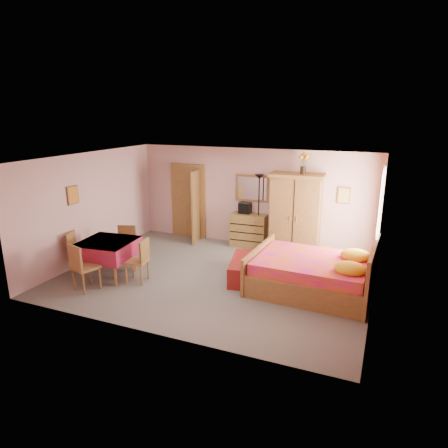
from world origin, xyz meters
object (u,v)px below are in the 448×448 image
at_px(bench, 243,268).
at_px(chair_south, 86,267).
at_px(stereo, 245,208).
at_px(chair_east, 137,261).
at_px(chair_north, 125,247).
at_px(bed, 312,264).
at_px(chair_west, 80,252).
at_px(wall_mirror, 252,188).
at_px(wardrobe, 295,215).
at_px(dining_table, 108,259).
at_px(chest_of_drawers, 249,230).
at_px(floor_lamp, 259,212).
at_px(sunflower_vase, 303,164).

xyz_separation_m(bench, chair_south, (-2.73, -1.77, 0.28)).
distance_m(stereo, chair_east, 3.47).
bearing_deg(bench, chair_north, -171.61).
bearing_deg(stereo, bed, -44.24).
bearing_deg(chair_west, wall_mirror, 120.26).
distance_m(chair_north, chair_west, 0.99).
xyz_separation_m(wardrobe, dining_table, (-3.43, -3.00, -0.62)).
height_order(chest_of_drawers, chair_south, chair_south).
height_order(stereo, dining_table, stereo).
distance_m(wardrobe, bench, 2.22).
bearing_deg(chest_of_drawers, chair_north, -134.45).
xyz_separation_m(chest_of_drawers, floor_lamp, (0.27, -0.02, 0.54)).
height_order(wall_mirror, chair_east, wall_mirror).
relative_size(wall_mirror, chair_west, 1.00).
xyz_separation_m(wall_mirror, chair_south, (-2.14, -4.06, -1.05)).
bearing_deg(chair_west, chair_east, 72.13).
relative_size(dining_table, chair_south, 1.12).
distance_m(sunflower_vase, bench, 2.98).
relative_size(sunflower_vase, chair_north, 0.53).
bearing_deg(dining_table, chair_south, -88.14).
bearing_deg(chair_north, wall_mirror, -147.38).
distance_m(dining_table, chair_east, 0.74).
distance_m(chest_of_drawers, chair_south, 4.41).
relative_size(wardrobe, bed, 0.86).
xyz_separation_m(floor_lamp, bench, (0.33, -2.06, -0.77)).
bearing_deg(bed, dining_table, -164.07).
bearing_deg(wardrobe, chair_east, -134.29).
xyz_separation_m(floor_lamp, dining_table, (-2.43, -3.10, -0.58)).
relative_size(chair_south, chair_north, 1.05).
relative_size(chest_of_drawers, chair_east, 1.00).
height_order(sunflower_vase, chair_east, sunflower_vase).
bearing_deg(chair_south, wardrobe, 65.56).
height_order(chair_south, chair_north, chair_south).
xyz_separation_m(wall_mirror, dining_table, (-2.16, -3.33, -1.14)).
bearing_deg(chest_of_drawers, sunflower_vase, -7.65).
bearing_deg(sunflower_vase, wardrobe, -175.17).
bearing_deg(bed, sunflower_vase, 111.47).
relative_size(stereo, dining_table, 0.28).
distance_m(wardrobe, chair_west, 5.20).
height_order(sunflower_vase, chair_west, sunflower_vase).
xyz_separation_m(stereo, wardrobe, (1.40, -0.17, -0.01)).
bearing_deg(sunflower_vase, bench, -112.02).
bearing_deg(chair_north, chair_east, 121.53).
distance_m(sunflower_vase, chair_east, 4.51).
bearing_deg(dining_table, floor_lamp, 51.93).
bearing_deg(chair_east, wardrobe, -51.35).
relative_size(dining_table, chair_north, 1.18).
relative_size(dining_table, chair_west, 1.21).
xyz_separation_m(bench, chair_east, (-2.02, -1.04, 0.25)).
bearing_deg(floor_lamp, wall_mirror, 139.59).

